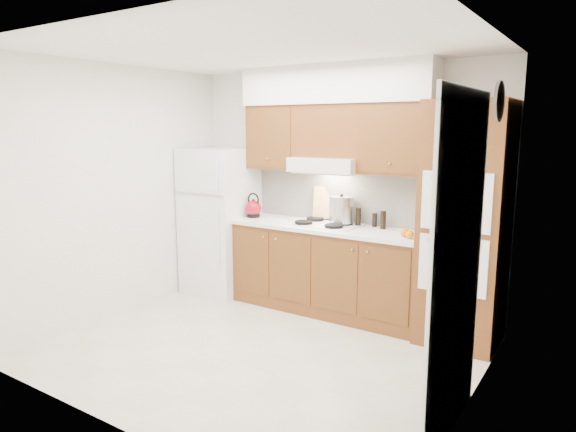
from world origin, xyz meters
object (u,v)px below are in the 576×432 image
object	(u,v)px
kettle	(253,209)
stock_pot	(341,210)
fridge	(221,220)
oven_cabinet	(465,225)

from	to	relation	value
kettle	stock_pot	xyz separation A→B (m)	(1.06, 0.13, 0.06)
fridge	kettle	world-z (taller)	fridge
fridge	kettle	size ratio (longest dim) A/B	9.23
stock_pot	fridge	bearing A→B (deg)	-174.19
fridge	kettle	xyz separation A→B (m)	(0.47, 0.03, 0.18)
oven_cabinet	stock_pot	world-z (taller)	oven_cabinet
oven_cabinet	stock_pot	xyz separation A→B (m)	(-1.31, 0.12, 0.00)
fridge	stock_pot	size ratio (longest dim) A/B	6.41
fridge	kettle	distance (m)	0.51
oven_cabinet	kettle	world-z (taller)	oven_cabinet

